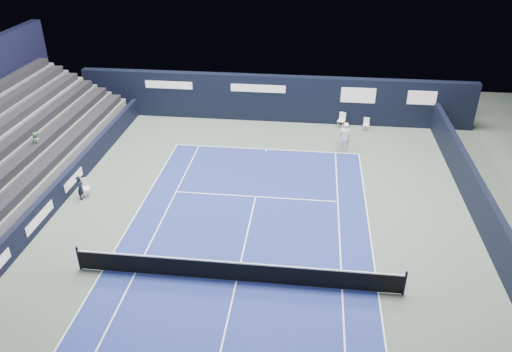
{
  "coord_description": "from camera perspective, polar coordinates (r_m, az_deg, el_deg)",
  "views": [
    {
      "loc": [
        2.53,
        -14.93,
        13.16
      ],
      "look_at": [
        0.04,
        6.23,
        1.3
      ],
      "focal_mm": 35.0,
      "sensor_mm": 36.0,
      "label": 1
    }
  ],
  "objects": [
    {
      "name": "court_surface",
      "position": [
        20.06,
        -2.25,
        -11.9
      ],
      "size": [
        10.97,
        23.77,
        0.01
      ],
      "primitive_type": "cube",
      "color": "navy",
      "rests_on": "ground"
    },
    {
      "name": "line_judge_chair",
      "position": [
        26.48,
        -19.0,
        -1.09
      ],
      "size": [
        0.55,
        0.54,
        0.96
      ],
      "rotation": [
        0.0,
        0.0,
        0.41
      ],
      "color": "white",
      "rests_on": "ground"
    },
    {
      "name": "back_sponsor_wall",
      "position": [
        33.6,
        2.01,
        8.88
      ],
      "size": [
        26.0,
        0.63,
        3.1
      ],
      "color": "black",
      "rests_on": "ground"
    },
    {
      "name": "folding_chair_back_a",
      "position": [
        33.32,
        9.82,
        6.63
      ],
      "size": [
        0.56,
        0.58,
        0.98
      ],
      "rotation": [
        0.0,
        0.0,
        -0.4
      ],
      "color": "white",
      "rests_on": "ground"
    },
    {
      "name": "enclosure_wall_right",
      "position": [
        25.53,
        23.96,
        -2.36
      ],
      "size": [
        0.3,
        22.0,
        1.8
      ],
      "primitive_type": "cube",
      "color": "black",
      "rests_on": "ground"
    },
    {
      "name": "tennis_player",
      "position": [
        29.96,
        10.12,
        4.47
      ],
      "size": [
        0.67,
        0.84,
        1.79
      ],
      "color": "white",
      "rests_on": "ground"
    },
    {
      "name": "line_judge",
      "position": [
        26.23,
        -19.42,
        -1.25
      ],
      "size": [
        0.34,
        0.48,
        1.26
      ],
      "primitive_type": "imported",
      "rotation": [
        0.0,
        0.0,
        1.65
      ],
      "color": "black",
      "rests_on": "ground"
    },
    {
      "name": "tennis_net",
      "position": [
        19.73,
        -2.28,
        -10.8
      ],
      "size": [
        12.9,
        0.1,
        1.1
      ],
      "color": "black",
      "rests_on": "ground"
    },
    {
      "name": "spectator_stand",
      "position": [
        29.26,
        -26.73,
        3.33
      ],
      "size": [
        6.0,
        18.0,
        6.4
      ],
      "color": "#4F4F51",
      "rests_on": "ground"
    },
    {
      "name": "folding_chair_back_b",
      "position": [
        33.17,
        12.49,
        5.92
      ],
      "size": [
        0.42,
        0.41,
        0.84
      ],
      "rotation": [
        0.0,
        0.0,
        -0.15
      ],
      "color": "silver",
      "rests_on": "ground"
    },
    {
      "name": "ground",
      "position": [
        21.59,
        -1.44,
        -8.46
      ],
      "size": [
        48.0,
        48.0,
        0.0
      ],
      "primitive_type": "plane",
      "color": "#48564D",
      "rests_on": "ground"
    },
    {
      "name": "court_markings",
      "position": [
        20.06,
        -2.25,
        -11.89
      ],
      "size": [
        11.03,
        23.83,
        0.0
      ],
      "color": "white",
      "rests_on": "court_surface"
    },
    {
      "name": "side_barrier_left",
      "position": [
        27.19,
        -20.46,
        -0.4
      ],
      "size": [
        0.33,
        22.0,
        1.2
      ],
      "color": "black",
      "rests_on": "ground"
    }
  ]
}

